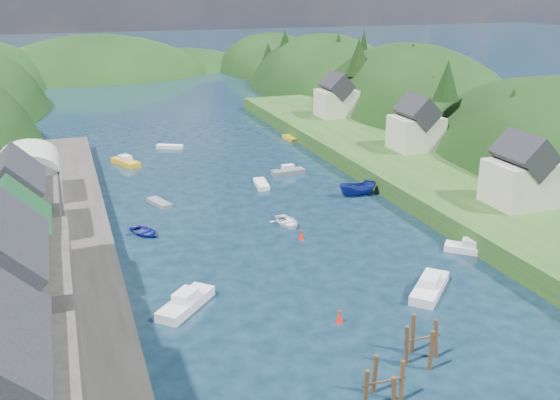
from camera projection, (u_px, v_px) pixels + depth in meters
name	position (u px, v px, depth m)	size (l,w,h in m)	color
ground	(229.00, 179.00, 89.17)	(600.00, 600.00, 0.00)	black
hillside_right	(410.00, 158.00, 128.03)	(36.00, 245.56, 48.00)	black
far_hills	(135.00, 104.00, 203.53)	(103.00, 68.00, 44.00)	black
hill_trees	(212.00, 86.00, 98.64)	(89.41, 145.26, 12.42)	black
quay_left	(52.00, 291.00, 54.57)	(12.00, 110.00, 2.00)	#2D2B28
quayside_buildings	(9.00, 303.00, 39.82)	(8.00, 35.84, 12.90)	#2D2B28
boat_sheds	(28.00, 184.00, 69.46)	(7.00, 21.00, 7.50)	#2D2D30
terrace_right	(419.00, 173.00, 87.73)	(16.00, 120.00, 2.40)	#234719
right_bank_cottages	(409.00, 127.00, 94.57)	(9.00, 59.24, 8.41)	beige
piling_cluster_near	(384.00, 389.00, 41.01)	(3.19, 2.97, 3.57)	#382314
piling_cluster_far	(421.00, 345.00, 45.79)	(2.97, 2.79, 3.74)	#382314
channel_buoy_near	(340.00, 317.00, 51.28)	(0.70, 0.70, 1.10)	#B61D0E
channel_buoy_far	(301.00, 235.00, 67.92)	(0.70, 0.70, 1.10)	#B61D0E
moored_boats	(296.00, 257.00, 62.14)	(37.08, 88.15, 2.24)	white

